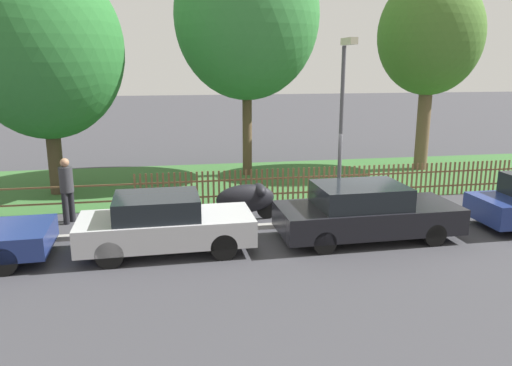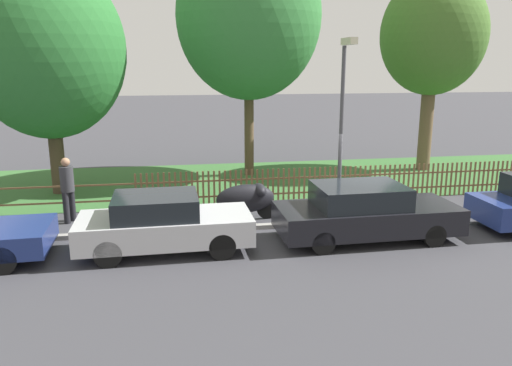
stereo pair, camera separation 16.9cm
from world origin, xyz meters
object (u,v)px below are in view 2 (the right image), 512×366
(tree_mid_park, at_px, (433,36))
(pedestrian_near_fence, at_px, (67,186))
(tree_nearest_kerb, at_px, (47,50))
(covered_motorcycle, at_px, (247,198))
(parked_car_black_saloon, at_px, (163,223))
(street_lamp, at_px, (343,108))
(tree_behind_motorcycle, at_px, (249,16))
(parked_car_navy_estate, at_px, (365,212))

(tree_mid_park, relative_size, pedestrian_near_fence, 4.26)
(tree_nearest_kerb, distance_m, tree_mid_park, 14.50)
(covered_motorcycle, height_order, tree_nearest_kerb, tree_nearest_kerb)
(covered_motorcycle, height_order, tree_mid_park, tree_mid_park)
(parked_car_black_saloon, relative_size, tree_mid_park, 0.52)
(tree_nearest_kerb, bearing_deg, pedestrian_near_fence, -74.35)
(parked_car_black_saloon, distance_m, tree_mid_park, 14.13)
(covered_motorcycle, height_order, street_lamp, street_lamp)
(covered_motorcycle, distance_m, tree_mid_park, 11.29)
(parked_car_black_saloon, relative_size, tree_behind_motorcycle, 0.44)
(covered_motorcycle, xyz_separation_m, tree_mid_park, (8.43, 5.76, 4.83))
(parked_car_black_saloon, height_order, parked_car_navy_estate, parked_car_navy_estate)
(tree_behind_motorcycle, relative_size, tree_mid_park, 1.17)
(parked_car_navy_estate, xyz_separation_m, tree_nearest_kerb, (-8.70, 6.23, 4.10))
(street_lamp, bearing_deg, tree_behind_motorcycle, 103.78)
(covered_motorcycle, bearing_deg, street_lamp, -17.01)
(tree_behind_motorcycle, height_order, pedestrian_near_fence, tree_behind_motorcycle)
(covered_motorcycle, relative_size, pedestrian_near_fence, 1.01)
(parked_car_navy_estate, distance_m, tree_nearest_kerb, 11.46)
(parked_car_black_saloon, relative_size, pedestrian_near_fence, 2.21)
(pedestrian_near_fence, bearing_deg, tree_nearest_kerb, -136.48)
(parked_car_black_saloon, bearing_deg, pedestrian_near_fence, 133.32)
(parked_car_black_saloon, bearing_deg, street_lamp, 16.63)
(tree_behind_motorcycle, distance_m, pedestrian_near_fence, 9.47)
(tree_mid_park, bearing_deg, parked_car_black_saloon, -143.92)
(tree_mid_park, xyz_separation_m, street_lamp, (-5.85, -6.29, -2.24))
(parked_car_navy_estate, bearing_deg, pedestrian_near_fence, 159.70)
(parked_car_navy_estate, height_order, pedestrian_near_fence, pedestrian_near_fence)
(tree_mid_park, height_order, street_lamp, tree_mid_park)
(covered_motorcycle, relative_size, tree_nearest_kerb, 0.24)
(parked_car_black_saloon, xyz_separation_m, parked_car_navy_estate, (5.05, 0.02, 0.00))
(tree_nearest_kerb, distance_m, tree_behind_motorcycle, 7.30)
(parked_car_black_saloon, xyz_separation_m, tree_mid_park, (10.76, 7.84, 4.76))
(covered_motorcycle, bearing_deg, tree_nearest_kerb, 139.79)
(tree_nearest_kerb, bearing_deg, tree_mid_park, 6.29)
(tree_nearest_kerb, xyz_separation_m, pedestrian_near_fence, (0.98, -3.51, -3.77))
(covered_motorcycle, xyz_separation_m, pedestrian_near_fence, (-4.99, 0.66, 0.41))
(tree_mid_park, distance_m, pedestrian_near_fence, 15.02)
(pedestrian_near_fence, bearing_deg, tree_behind_motorcycle, 159.50)
(pedestrian_near_fence, bearing_deg, tree_mid_park, 138.67)
(tree_nearest_kerb, distance_m, street_lamp, 9.89)
(parked_car_black_saloon, distance_m, pedestrian_near_fence, 3.83)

